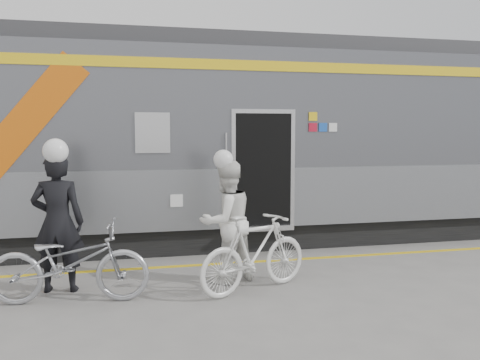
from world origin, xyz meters
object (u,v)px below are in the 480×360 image
object	(u,v)px
man	(58,222)
bicycle_left	(70,262)
woman	(226,222)
bicycle_right	(255,253)

from	to	relation	value
man	bicycle_left	world-z (taller)	man
man	woman	bearing A→B (deg)	-175.92
woman	bicycle_right	size ratio (longest dim) A/B	0.99
man	woman	size ratio (longest dim) A/B	1.08
bicycle_left	bicycle_right	size ratio (longest dim) A/B	1.12
man	bicycle_right	xyz separation A→B (m)	(2.72, -0.63, -0.44)
bicycle_right	man	bearing A→B (deg)	52.95
man	bicycle_right	bearing A→B (deg)	172.92
man	woman	world-z (taller)	man
man	bicycle_left	distance (m)	0.74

